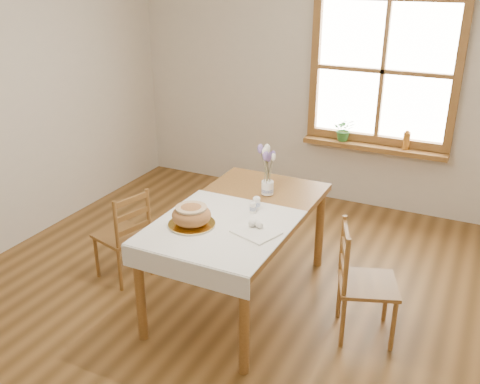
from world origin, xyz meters
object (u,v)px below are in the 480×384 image
object	(u,v)px
chair_left	(122,234)
bread_plate	(192,224)
flower_vase	(267,189)
chair_right	(368,283)
dining_table	(240,221)

from	to	relation	value
chair_left	bread_plate	bearing A→B (deg)	88.98
bread_plate	flower_vase	xyz separation A→B (m)	(0.25, 0.74, 0.03)
chair_right	bread_plate	world-z (taller)	chair_right
dining_table	chair_right	xyz separation A→B (m)	(0.98, -0.01, -0.25)
flower_vase	chair_left	bearing A→B (deg)	-155.09
chair_left	chair_right	world-z (taller)	chair_right
dining_table	chair_right	size ratio (longest dim) A/B	1.92
chair_right	bread_plate	size ratio (longest dim) A/B	2.64
dining_table	chair_left	xyz separation A→B (m)	(-1.01, -0.14, -0.27)
chair_right	flower_vase	distance (m)	1.06
bread_plate	chair_right	bearing A→B (deg)	17.46
chair_left	flower_vase	distance (m)	1.25
bread_plate	chair_left	bearing A→B (deg)	163.65
dining_table	chair_left	size ratio (longest dim) A/B	2.03
chair_left	chair_right	bearing A→B (deg)	108.92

